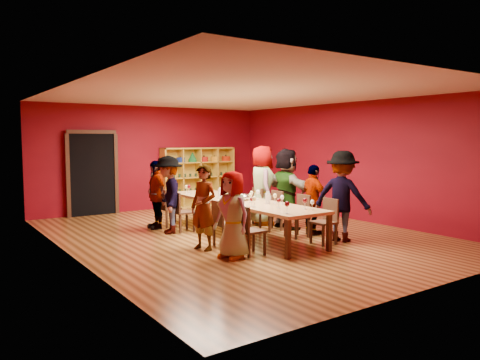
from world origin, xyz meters
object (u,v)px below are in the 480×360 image
object	(u,v)px
person_left_1	(204,207)
chair_person_left_3	(180,210)
person_right_0	(342,196)
person_right_2	(287,189)
chair_person_left_4	(167,206)
chair_person_left_1	(223,221)
shelving_unit	(198,174)
chair_person_left_0	(248,228)
chair_person_right_2	(274,208)
tasting_table	(240,202)
person_left_3	(168,195)
chair_person_right_0	(327,219)
person_left_4	(156,195)
person_left_0	(232,215)
chair_person_right_1	(300,214)
chair_person_right_3	(254,205)
person_right_1	(313,200)
person_right_3	(262,185)
wine_bottle	(205,187)

from	to	relation	value
person_left_1	chair_person_left_3	world-z (taller)	person_left_1
person_right_0	person_right_2	bearing A→B (deg)	-21.47
chair_person_left_4	person_right_2	distance (m)	2.82
chair_person_left_1	person_left_1	world-z (taller)	person_left_1
shelving_unit	chair_person_left_0	world-z (taller)	shelving_unit
chair_person_left_0	chair_person_right_2	size ratio (longest dim) A/B	1.00
tasting_table	person_left_3	size ratio (longest dim) A/B	2.65
chair_person_left_1	chair_person_right_0	xyz separation A→B (m)	(1.82, -0.94, 0.00)
person_left_3	chair_person_right_2	distance (m)	2.37
person_left_4	person_right_2	size ratio (longest dim) A/B	0.85
person_left_0	chair_person_left_1	bearing A→B (deg)	146.40
shelving_unit	chair_person_left_0	distance (m)	6.34
chair_person_left_3	chair_person_right_1	xyz separation A→B (m)	(1.82, -1.91, 0.00)
chair_person_right_2	chair_person_right_3	distance (m)	0.74
person_left_1	person_right_1	world-z (taller)	person_left_1
chair_person_left_0	person_left_1	distance (m)	0.97
chair_person_left_3	person_right_1	world-z (taller)	person_right_1
shelving_unit	chair_person_left_1	distance (m)	5.58
shelving_unit	person_right_0	bearing A→B (deg)	-90.54
chair_person_left_1	chair_person_right_2	distance (m)	1.96
person_left_1	chair_person_right_2	bearing A→B (deg)	92.11
tasting_table	person_left_3	xyz separation A→B (m)	(-1.20, 1.01, 0.15)
chair_person_left_0	chair_person_right_2	bearing A→B (deg)	40.34
tasting_table	person_right_3	world-z (taller)	person_right_3
chair_person_left_1	chair_person_right_3	world-z (taller)	same
person_right_1	wine_bottle	size ratio (longest dim) A/B	4.38
chair_person_left_1	chair_person_left_3	bearing A→B (deg)	90.00
tasting_table	wine_bottle	size ratio (longest dim) A/B	13.01
person_left_1	person_left_3	xyz separation A→B (m)	(0.13, 1.76, 0.06)
chair_person_right_1	person_left_4	bearing A→B (deg)	128.93
chair_person_right_0	person_right_0	xyz separation A→B (m)	(0.43, 0.00, 0.42)
tasting_table	person_right_1	bearing A→B (deg)	-34.77
chair_person_left_4	person_left_0	bearing A→B (deg)	-95.63
chair_person_right_1	person_right_3	size ratio (longest dim) A/B	0.47
chair_person_right_1	person_right_3	world-z (taller)	person_right_3
chair_person_right_1	person_right_2	bearing A→B (deg)	66.56
shelving_unit	person_right_2	bearing A→B (deg)	-91.39
chair_person_left_0	person_left_1	bearing A→B (deg)	117.06
person_left_4	chair_person_left_4	bearing A→B (deg)	94.58
person_left_0	person_right_3	world-z (taller)	person_right_3
chair_person_left_3	chair_person_right_1	bearing A→B (deg)	-46.41
tasting_table	chair_person_left_1	bearing A→B (deg)	-140.72
chair_person_right_3	person_left_4	bearing A→B (deg)	155.16
person_left_1	person_left_3	world-z (taller)	person_left_3
shelving_unit	person_left_4	distance (m)	3.69
shelving_unit	chair_person_right_3	bearing A→B (deg)	-97.71
chair_person_left_0	person_right_3	world-z (taller)	person_right_3
chair_person_left_3	chair_person_left_4	bearing A→B (deg)	90.00
tasting_table	chair_person_right_1	distance (m)	1.29
chair_person_right_1	chair_person_right_3	world-z (taller)	same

